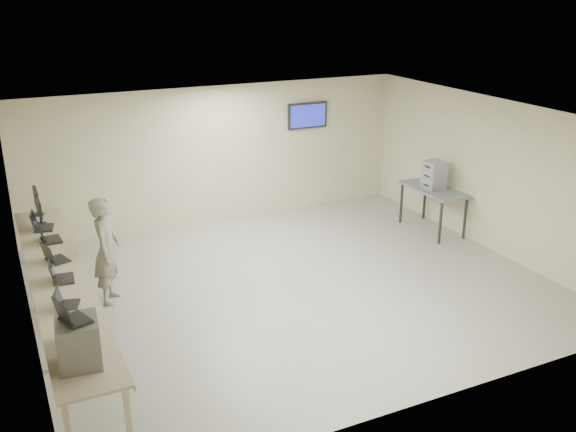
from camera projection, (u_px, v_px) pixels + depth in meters
name	position (u px, v px, depth m)	size (l,w,h in m)	color
room	(294.00, 203.00, 10.15)	(8.01, 7.01, 2.81)	gray
workbench	(60.00, 281.00, 8.84)	(0.76, 6.00, 0.90)	beige
equipment_box	(78.00, 342.00, 6.70)	(0.43, 0.49, 0.51)	slate
laptop_on_box	(70.00, 316.00, 6.57)	(0.37, 0.39, 0.26)	black
laptop_0	(75.00, 335.00, 7.19)	(0.38, 0.41, 0.27)	black
laptop_1	(64.00, 302.00, 7.94)	(0.34, 0.37, 0.25)	black
laptop_2	(59.00, 276.00, 8.64)	(0.34, 0.40, 0.29)	black
laptop_3	(53.00, 257.00, 9.25)	(0.39, 0.41, 0.27)	black
laptop_4	(47.00, 237.00, 9.97)	(0.35, 0.41, 0.31)	black
laptop_5	(40.00, 225.00, 10.46)	(0.39, 0.44, 0.31)	black
monitor_near	(40.00, 210.00, 10.64)	(0.18, 0.41, 0.41)	black
monitor_far	(36.00, 199.00, 11.05)	(0.21, 0.47, 0.47)	black
soldier	(107.00, 251.00, 9.78)	(0.62, 0.41, 1.70)	gray
side_table	(434.00, 192.00, 12.65)	(0.69, 1.48, 0.89)	slate
storage_bins	(434.00, 175.00, 12.53)	(0.35, 0.39, 0.56)	#A2A3A4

